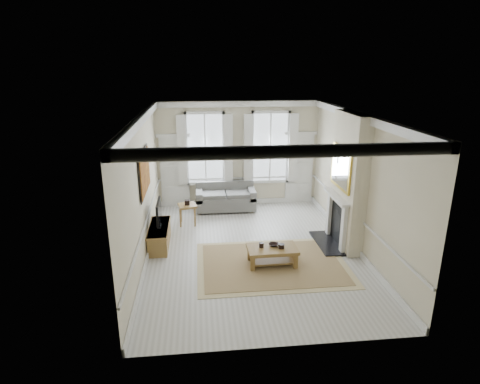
{
  "coord_description": "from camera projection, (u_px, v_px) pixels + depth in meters",
  "views": [
    {
      "loc": [
        -1.28,
        -9.07,
        4.51
      ],
      "look_at": [
        -0.21,
        0.99,
        1.25
      ],
      "focal_mm": 30.0,
      "sensor_mm": 36.0,
      "label": 1
    }
  ],
  "objects": [
    {
      "name": "chimney_breast",
      "position": [
        348.0,
        181.0,
        10.01
      ],
      "size": [
        0.35,
        1.7,
        3.38
      ],
      "primitive_type": "cube",
      "color": "beige",
      "rests_on": "floor"
    },
    {
      "name": "window_left",
      "position": [
        205.0,
        149.0,
        12.76
      ],
      "size": [
        1.26,
        0.2,
        2.2
      ],
      "primitive_type": null,
      "color": "#B2BCC6",
      "rests_on": "back_wall"
    },
    {
      "name": "sofa",
      "position": [
        225.0,
        198.0,
        12.88
      ],
      "size": [
        1.87,
        0.91,
        0.87
      ],
      "color": "#5B5B58",
      "rests_on": "floor"
    },
    {
      "name": "coffee_table",
      "position": [
        272.0,
        251.0,
        9.31
      ],
      "size": [
        1.17,
        0.7,
        0.43
      ],
      "rotation": [
        0.0,
        0.0,
        0.02
      ],
      "color": "brown",
      "rests_on": "rug"
    },
    {
      "name": "bowl",
      "position": [
        274.0,
        245.0,
        9.38
      ],
      "size": [
        0.3,
        0.3,
        0.06
      ],
      "primitive_type": "imported",
      "rotation": [
        0.0,
        0.0,
        -0.37
      ],
      "color": "black",
      "rests_on": "coffee_table"
    },
    {
      "name": "hearth",
      "position": [
        327.0,
        243.0,
        10.48
      ],
      "size": [
        0.55,
        1.5,
        0.05
      ],
      "primitive_type": "cube",
      "color": "black",
      "rests_on": "floor"
    },
    {
      "name": "side_table",
      "position": [
        187.0,
        208.0,
        11.64
      ],
      "size": [
        0.59,
        0.59,
        0.6
      ],
      "rotation": [
        0.0,
        0.0,
        0.22
      ],
      "color": "brown",
      "rests_on": "floor"
    },
    {
      "name": "tv",
      "position": [
        159.0,
        212.0,
        10.13
      ],
      "size": [
        0.08,
        0.9,
        0.68
      ],
      "color": "black",
      "rests_on": "tv_stand"
    },
    {
      "name": "window_right",
      "position": [
        270.0,
        148.0,
        12.98
      ],
      "size": [
        1.26,
        0.2,
        2.2
      ],
      "primitive_type": null,
      "color": "#B2BCC6",
      "rests_on": "back_wall"
    },
    {
      "name": "painting",
      "position": [
        144.0,
        172.0,
        9.49
      ],
      "size": [
        0.05,
        1.66,
        1.06
      ],
      "primitive_type": "cube",
      "color": "#BD8220",
      "rests_on": "left_wall"
    },
    {
      "name": "rug",
      "position": [
        272.0,
        264.0,
        9.42
      ],
      "size": [
        3.5,
        2.6,
        0.02
      ],
      "primitive_type": "cube",
      "color": "#9D7D51",
      "rests_on": "floor"
    },
    {
      "name": "door_left",
      "position": [
        175.0,
        173.0,
        12.9
      ],
      "size": [
        0.9,
        0.08,
        2.3
      ],
      "primitive_type": "cube",
      "color": "silver",
      "rests_on": "floor"
    },
    {
      "name": "floor",
      "position": [
        252.0,
        251.0,
        10.09
      ],
      "size": [
        7.2,
        7.2,
        0.0
      ],
      "primitive_type": "plane",
      "color": "#B7B5AD",
      "rests_on": "ground"
    },
    {
      "name": "right_wall",
      "position": [
        358.0,
        183.0,
        9.83
      ],
      "size": [
        0.0,
        7.2,
        7.2
      ],
      "primitive_type": "plane",
      "rotation": [
        1.57,
        0.0,
        -1.57
      ],
      "color": "beige",
      "rests_on": "floor"
    },
    {
      "name": "mirror",
      "position": [
        341.0,
        168.0,
        9.88
      ],
      "size": [
        0.06,
        1.26,
        1.06
      ],
      "primitive_type": "cube",
      "color": "gold",
      "rests_on": "chimney_breast"
    },
    {
      "name": "tv_stand",
      "position": [
        160.0,
        236.0,
        10.33
      ],
      "size": [
        0.47,
        1.47,
        0.53
      ],
      "primitive_type": "cube",
      "color": "brown",
      "rests_on": "floor"
    },
    {
      "name": "ceiling",
      "position": [
        254.0,
        115.0,
        9.05
      ],
      "size": [
        7.2,
        7.2,
        0.0
      ],
      "primitive_type": "plane",
      "rotation": [
        3.14,
        0.0,
        0.0
      ],
      "color": "white",
      "rests_on": "back_wall"
    },
    {
      "name": "back_wall",
      "position": [
        238.0,
        154.0,
        12.98
      ],
      "size": [
        5.2,
        0.0,
        5.2
      ],
      "primitive_type": "plane",
      "rotation": [
        1.57,
        0.0,
        0.0
      ],
      "color": "beige",
      "rests_on": "floor"
    },
    {
      "name": "ceramic_pot_a",
      "position": [
        261.0,
        245.0,
        9.29
      ],
      "size": [
        0.11,
        0.11,
        0.11
      ],
      "primitive_type": "cylinder",
      "color": "black",
      "rests_on": "coffee_table"
    },
    {
      "name": "left_wall",
      "position": [
        142.0,
        190.0,
        9.31
      ],
      "size": [
        0.0,
        7.2,
        7.2
      ],
      "primitive_type": "plane",
      "rotation": [
        1.57,
        0.0,
        1.57
      ],
      "color": "beige",
      "rests_on": "floor"
    },
    {
      "name": "fireplace",
      "position": [
        336.0,
        218.0,
        10.28
      ],
      "size": [
        0.21,
        1.45,
        1.33
      ],
      "color": "silver",
      "rests_on": "floor"
    },
    {
      "name": "door_right",
      "position": [
        299.0,
        169.0,
        13.32
      ],
      "size": [
        0.9,
        0.08,
        2.3
      ],
      "primitive_type": "cube",
      "color": "silver",
      "rests_on": "floor"
    },
    {
      "name": "ceramic_pot_b",
      "position": [
        281.0,
        246.0,
        9.24
      ],
      "size": [
        0.14,
        0.14,
        0.1
      ],
      "primitive_type": "cylinder",
      "color": "black",
      "rests_on": "coffee_table"
    }
  ]
}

